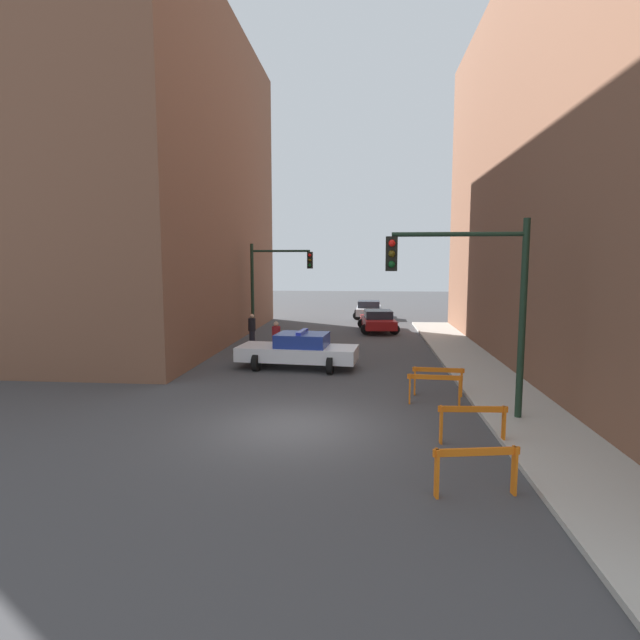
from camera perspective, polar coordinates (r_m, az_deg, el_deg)
ground_plane at (r=13.11m, az=-3.16°, el=-12.08°), size 120.00×120.00×0.00m
sidewalk_right at (r=13.67m, az=24.09°, el=-11.61°), size 2.40×44.00×0.12m
building_corner_left at (r=30.00m, az=-23.01°, el=14.18°), size 14.00×20.00×16.81m
traffic_light_near at (r=13.60m, az=17.55°, el=3.48°), size 3.64×0.35×5.20m
traffic_light_far at (r=27.52m, az=-5.52°, el=4.93°), size 3.44×0.35×5.20m
police_car at (r=19.87m, az=-2.44°, el=-3.46°), size 4.86×2.66×1.52m
parked_car_near at (r=30.45m, az=6.63°, el=-0.05°), size 2.51×4.44×1.31m
parked_car_mid at (r=37.72m, az=5.60°, el=1.25°), size 2.33×4.33×1.31m
pedestrian_crossing at (r=21.70m, az=-5.02°, el=-2.25°), size 0.47×0.47×1.66m
pedestrian_corner at (r=24.91m, az=-7.78°, el=-1.13°), size 0.43×0.43×1.66m
barrier_front at (r=9.72m, az=17.41°, el=-15.35°), size 1.58×0.42×0.90m
barrier_mid at (r=12.27m, az=17.04°, el=-10.67°), size 1.60×0.25×0.90m
barrier_back at (r=15.21m, az=12.96°, el=-7.18°), size 1.60×0.27×0.90m
barrier_corner at (r=16.25m, az=13.34°, el=-6.30°), size 1.60×0.26×0.90m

